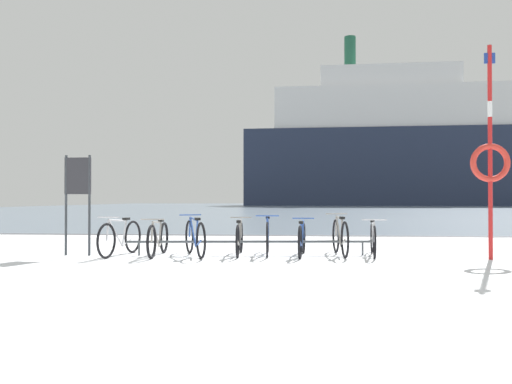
# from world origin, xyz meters

# --- Properties ---
(ground) EXTENTS (80.00, 132.00, 0.08)m
(ground) POSITION_xyz_m (0.00, 53.90, -0.04)
(ground) COLOR white
(bike_rack) EXTENTS (5.05, 0.55, 0.31)m
(bike_rack) POSITION_xyz_m (0.58, 4.33, 0.27)
(bike_rack) COLOR #4C5156
(bike_rack) RESTS_ON ground
(bicycle_0) EXTENTS (0.46, 1.76, 0.81)m
(bicycle_0) POSITION_xyz_m (-2.07, 4.05, 0.37)
(bicycle_0) COLOR black
(bicycle_0) RESTS_ON ground
(bicycle_1) EXTENTS (0.46, 1.74, 0.77)m
(bicycle_1) POSITION_xyz_m (-1.29, 4.08, 0.35)
(bicycle_1) COLOR black
(bicycle_1) RESTS_ON ground
(bicycle_2) EXTENTS (0.78, 1.63, 0.83)m
(bicycle_2) POSITION_xyz_m (-0.54, 4.12, 0.37)
(bicycle_2) COLOR black
(bicycle_2) RESTS_ON ground
(bicycle_3) EXTENTS (0.46, 1.70, 0.77)m
(bicycle_3) POSITION_xyz_m (0.34, 4.35, 0.35)
(bicycle_3) COLOR black
(bicycle_3) RESTS_ON ground
(bicycle_4) EXTENTS (0.46, 1.79, 0.83)m
(bicycle_4) POSITION_xyz_m (0.90, 4.48, 0.38)
(bicycle_4) COLOR black
(bicycle_4) RESTS_ON ground
(bicycle_5) EXTENTS (0.46, 1.70, 0.76)m
(bicycle_5) POSITION_xyz_m (1.61, 4.31, 0.34)
(bicycle_5) COLOR black
(bicycle_5) RESTS_ON ground
(bicycle_6) EXTENTS (0.46, 1.78, 0.85)m
(bicycle_6) POSITION_xyz_m (2.39, 4.49, 0.38)
(bicycle_6) COLOR black
(bicycle_6) RESTS_ON ground
(bicycle_7) EXTENTS (0.46, 1.71, 0.76)m
(bicycle_7) POSITION_xyz_m (3.04, 4.44, 0.35)
(bicycle_7) COLOR black
(bicycle_7) RESTS_ON ground
(info_sign) EXTENTS (0.55, 0.05, 2.05)m
(info_sign) POSITION_xyz_m (-2.96, 4.04, 1.39)
(info_sign) COLOR #33383D
(info_sign) RESTS_ON ground
(rescue_post) EXTENTS (0.74, 0.11, 4.09)m
(rescue_post) POSITION_xyz_m (5.18, 4.02, 1.95)
(rescue_post) COLOR red
(rescue_post) RESTS_ON ground
(ferry_ship) EXTENTS (51.70, 12.78, 29.42)m
(ferry_ship) POSITION_xyz_m (17.58, 84.00, 9.87)
(ferry_ship) COLOR #232D47
(ferry_ship) RESTS_ON ground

